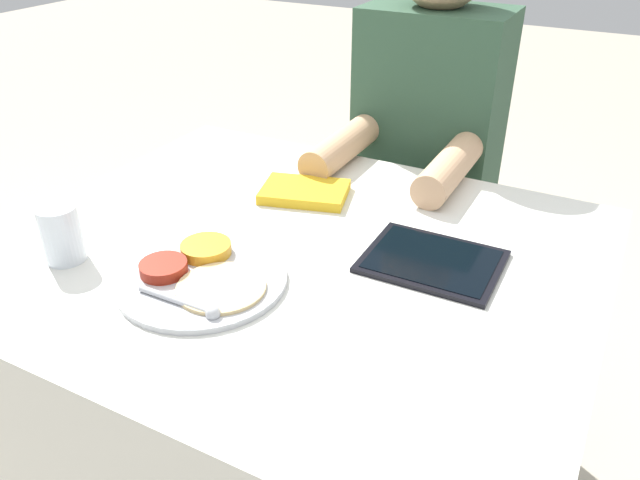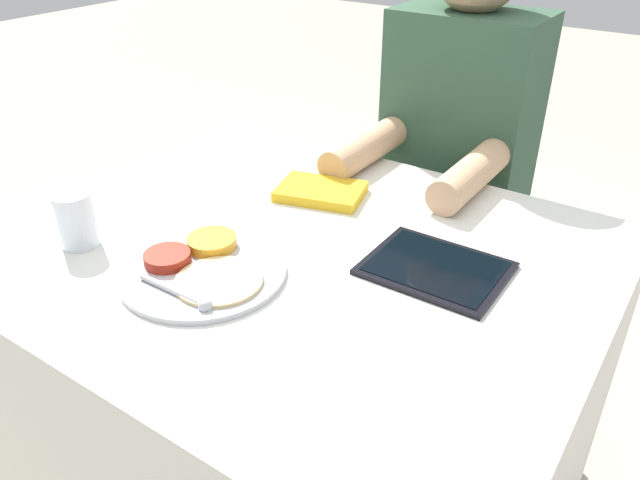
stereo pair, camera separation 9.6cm
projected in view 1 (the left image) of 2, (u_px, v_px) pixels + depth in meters
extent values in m
cube|color=silver|center=(297.00, 413.00, 1.24)|extent=(0.99, 0.84, 0.77)
cylinder|color=#B7BABF|center=(202.00, 280.00, 0.96)|extent=(0.26, 0.26, 0.01)
cylinder|color=gold|center=(206.00, 249.00, 1.01)|extent=(0.08, 0.08, 0.02)
cylinder|color=maroon|center=(164.00, 268.00, 0.97)|extent=(0.07, 0.07, 0.02)
cylinder|color=#DBBC7F|center=(221.00, 287.00, 0.93)|extent=(0.14, 0.14, 0.01)
cylinder|color=#B7BABF|center=(175.00, 300.00, 0.90)|extent=(0.13, 0.01, 0.01)
sphere|color=#B7BABF|center=(211.00, 312.00, 0.87)|extent=(0.02, 0.02, 0.02)
cube|color=silver|center=(305.00, 195.00, 1.22)|extent=(0.18, 0.15, 0.01)
cube|color=gold|center=(305.00, 192.00, 1.22)|extent=(0.19, 0.15, 0.02)
cube|color=black|center=(432.00, 261.00, 1.01)|extent=(0.22, 0.17, 0.01)
cube|color=black|center=(433.00, 259.00, 1.01)|extent=(0.20, 0.15, 0.00)
cube|color=black|center=(411.00, 320.00, 1.77)|extent=(0.29, 0.22, 0.44)
cube|color=#2D4C38|center=(427.00, 143.00, 1.50)|extent=(0.32, 0.20, 0.63)
cylinder|color=tan|center=(343.00, 146.00, 1.36)|extent=(0.07, 0.28, 0.07)
cylinder|color=tan|center=(450.00, 167.00, 1.26)|extent=(0.07, 0.28, 0.07)
cylinder|color=silver|center=(61.00, 234.00, 1.00)|extent=(0.06, 0.06, 0.10)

